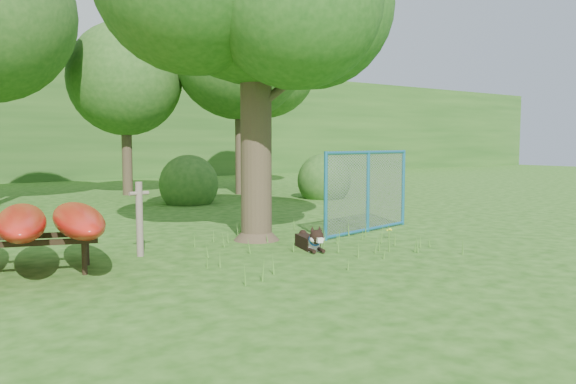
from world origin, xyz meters
TOP-DOWN VIEW (x-y plane):
  - ground at (0.00, 0.00)m, footprint 80.00×80.00m
  - wooden_post at (-2.14, 2.07)m, footprint 0.33×0.12m
  - husky_dog at (0.46, 0.89)m, footprint 0.49×1.00m
  - fence_section at (2.66, 1.80)m, footprint 2.84×0.70m
  - wildflower_clump at (2.32, 0.84)m, footprint 0.10×0.09m
  - bg_tree_c at (1.50, 13.00)m, footprint 4.00×4.00m
  - bg_tree_d at (5.00, 11.00)m, footprint 4.80×4.80m
  - bg_tree_e at (8.00, 14.00)m, footprint 4.60×4.60m
  - shrub_right at (6.50, 8.00)m, footprint 1.80×1.80m
  - shrub_mid at (2.00, 9.00)m, footprint 1.80×1.80m
  - wooded_hillside at (0.00, 28.00)m, footprint 80.00×12.00m

SIDE VIEW (x-z plane):
  - ground at x=0.00m, z-range 0.00..0.00m
  - shrub_right at x=6.50m, z-range -0.90..0.90m
  - shrub_mid at x=2.00m, z-range -0.90..0.90m
  - husky_dog at x=0.46m, z-range -0.07..0.40m
  - wildflower_clump at x=2.32m, z-range 0.07..0.29m
  - wooden_post at x=-2.14m, z-range 0.04..1.26m
  - fence_section at x=2.66m, z-range -0.56..2.26m
  - wooded_hillside at x=0.00m, z-range 0.00..6.00m
  - bg_tree_c at x=1.50m, z-range 1.05..7.17m
  - bg_tree_d at x=5.00m, z-range 1.33..8.83m
  - bg_tree_e at x=8.00m, z-range 1.46..9.01m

